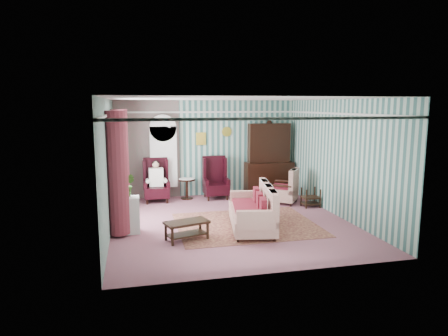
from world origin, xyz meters
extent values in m
plane|color=#8F5360|center=(0.00, 0.00, 0.00)|extent=(6.00, 6.00, 0.00)
cube|color=#37645E|center=(0.00, 3.00, 1.45)|extent=(5.50, 0.02, 2.90)
cube|color=#37645E|center=(0.00, -3.00, 1.45)|extent=(5.50, 0.02, 2.90)
cube|color=#37645E|center=(-2.75, 0.00, 1.45)|extent=(0.02, 6.00, 2.90)
cube|color=#37645E|center=(2.75, 0.00, 1.45)|extent=(0.02, 6.00, 2.90)
cube|color=silver|center=(0.00, 0.00, 2.90)|extent=(5.50, 6.00, 0.02)
cube|color=#8F4858|center=(-1.80, 2.99, 1.45)|extent=(1.90, 0.01, 2.90)
cube|color=silver|center=(0.00, 0.00, 2.55)|extent=(5.50, 6.00, 0.05)
cube|color=white|center=(-2.72, 0.60, 1.55)|extent=(0.04, 1.50, 1.90)
cylinder|color=maroon|center=(-2.55, -0.45, 1.35)|extent=(0.44, 0.44, 2.60)
cylinder|color=maroon|center=(-2.55, 1.65, 1.35)|extent=(0.44, 0.44, 2.60)
cube|color=gold|center=(-0.20, 2.97, 1.75)|extent=(0.30, 0.03, 0.38)
cube|color=white|center=(-1.35, 2.84, 1.12)|extent=(0.80, 0.28, 2.24)
cube|color=black|center=(1.90, 2.72, 1.18)|extent=(1.50, 0.56, 2.36)
cube|color=black|center=(-1.60, 2.45, 0.62)|extent=(0.76, 0.80, 1.25)
cube|color=black|center=(0.15, 2.45, 0.62)|extent=(0.76, 0.80, 1.25)
cylinder|color=black|center=(-0.70, 2.60, 0.30)|extent=(0.50, 0.50, 0.60)
cube|color=black|center=(2.47, 0.90, 0.27)|extent=(0.45, 0.38, 0.54)
cube|color=silver|center=(-2.40, -0.30, 0.40)|extent=(0.55, 0.35, 0.80)
cube|color=#4A1D18|center=(0.30, -0.30, 0.01)|extent=(3.20, 2.60, 0.01)
cube|color=tan|center=(0.33, -0.61, 0.45)|extent=(1.36, 2.16, 0.91)
cube|color=beige|center=(1.90, 1.50, 0.44)|extent=(1.09, 1.10, 0.87)
cube|color=black|center=(-1.19, -1.03, 0.20)|extent=(0.98, 0.68, 0.40)
imported|color=#215319|center=(-2.48, -0.44, 1.00)|extent=(0.46, 0.43, 0.41)
imported|color=#1B4917|center=(-2.35, -0.23, 1.05)|extent=(0.34, 0.32, 0.50)
imported|color=#1D571B|center=(-2.52, -0.21, 0.98)|extent=(0.24, 0.24, 0.36)
camera|label=1|loc=(-2.21, -8.93, 2.77)|focal=32.00mm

